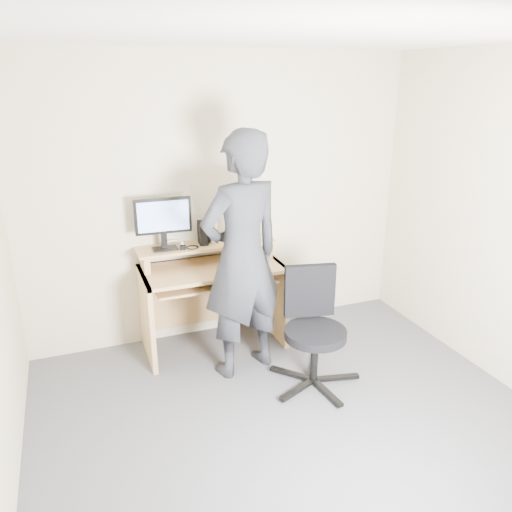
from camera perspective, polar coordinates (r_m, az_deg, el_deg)
ground at (r=3.53m, az=5.75°, el=-20.44°), size 3.50×3.50×0.00m
back_wall at (r=4.44m, az=-3.84°, el=6.43°), size 3.50×0.02×2.50m
ceiling at (r=2.71m, az=7.72°, el=24.46°), size 3.50×3.50×0.02m
desk at (r=4.40m, az=-5.26°, el=-3.35°), size 1.20×0.60×0.91m
monitor at (r=4.16m, az=-10.56°, el=4.17°), size 0.47×0.13×0.44m
external_drive at (r=4.31m, az=-6.11°, el=2.65°), size 0.08×0.13×0.20m
travel_mug at (r=4.35m, az=-4.98°, el=2.83°), size 0.10×0.10×0.20m
smartphone at (r=4.37m, az=-1.68°, el=1.70°), size 0.07×0.13×0.01m
charger at (r=4.22m, az=-8.36°, el=0.98°), size 0.06×0.05×0.03m
headphones at (r=4.32m, az=-9.37°, el=1.25°), size 0.16×0.16×0.06m
keyboard at (r=4.21m, az=-4.36°, el=-2.67°), size 0.48×0.25×0.03m
mouse at (r=4.26m, az=-0.22°, el=-0.86°), size 0.10×0.07×0.04m
office_chair at (r=3.88m, az=6.55°, el=-7.71°), size 0.71×0.70×0.90m
person at (r=3.82m, az=-1.60°, el=-0.17°), size 0.80×0.63×1.94m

